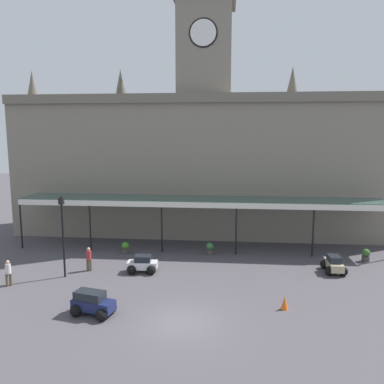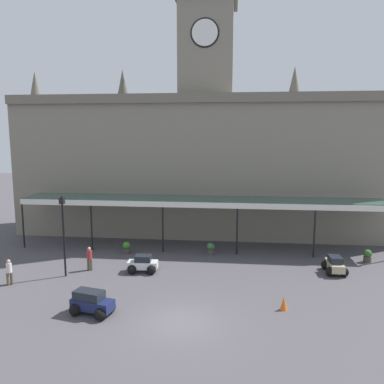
{
  "view_description": "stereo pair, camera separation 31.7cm",
  "coord_description": "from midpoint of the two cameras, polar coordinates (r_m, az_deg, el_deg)",
  "views": [
    {
      "loc": [
        2.28,
        -18.1,
        9.46
      ],
      "look_at": [
        0.0,
        5.9,
        5.81
      ],
      "focal_mm": 35.85,
      "sensor_mm": 36.0,
      "label": 1
    },
    {
      "loc": [
        2.6,
        -18.07,
        9.46
      ],
      "look_at": [
        0.0,
        5.9,
        5.81
      ],
      "focal_mm": 35.85,
      "sensor_mm": 36.0,
      "label": 2
    }
  ],
  "objects": [
    {
      "name": "planter_by_canopy",
      "position": [
        31.79,
        24.19,
        -8.55
      ],
      "size": [
        0.6,
        0.6,
        0.96
      ],
      "color": "#47423D",
      "rests_on": "ground"
    },
    {
      "name": "entrance_canopy",
      "position": [
        31.36,
        0.89,
        -1.26
      ],
      "size": [
        29.77,
        3.26,
        4.24
      ],
      "color": "#38564C",
      "rests_on": "ground"
    },
    {
      "name": "victorian_lamppost",
      "position": [
        26.69,
        -19.02,
        -5.03
      ],
      "size": [
        0.3,
        0.3,
        5.51
      ],
      "color": "black",
      "rests_on": "ground"
    },
    {
      "name": "planter_forecourt_centre",
      "position": [
        31.35,
        -10.17,
        -8.15
      ],
      "size": [
        0.6,
        0.6,
        0.96
      ],
      "color": "#47423D",
      "rests_on": "ground"
    },
    {
      "name": "car_navy_estate",
      "position": [
        21.73,
        -14.97,
        -15.85
      ],
      "size": [
        2.4,
        1.88,
        1.27
      ],
      "color": "#19214C",
      "rests_on": "ground"
    },
    {
      "name": "pedestrian_beside_cars",
      "position": [
        28.05,
        -15.42,
        -9.45
      ],
      "size": [
        0.39,
        0.34,
        1.67
      ],
      "color": "brown",
      "rests_on": "ground"
    },
    {
      "name": "pedestrian_near_entrance",
      "position": [
        27.13,
        -25.97,
        -10.65
      ],
      "size": [
        0.34,
        0.34,
        1.67
      ],
      "color": "brown",
      "rests_on": "ground"
    },
    {
      "name": "car_white_sedan",
      "position": [
        27.14,
        -7.71,
        -10.73
      ],
      "size": [
        2.09,
        1.59,
        1.19
      ],
      "color": "silver",
      "rests_on": "ground"
    },
    {
      "name": "ground_plane",
      "position": [
        20.55,
        -2.11,
        -18.78
      ],
      "size": [
        140.0,
        140.0,
        0.0
      ],
      "primitive_type": "plane",
      "color": "#4C474D"
    },
    {
      "name": "car_beige_sedan",
      "position": [
        28.58,
        20.04,
        -10.19
      ],
      "size": [
        1.54,
        2.06,
        1.19
      ],
      "color": "tan",
      "rests_on": "ground"
    },
    {
      "name": "traffic_cone",
      "position": [
        22.23,
        13.18,
        -15.76
      ],
      "size": [
        0.4,
        0.4,
        0.73
      ],
      "primitive_type": "cone",
      "color": "orange",
      "rests_on": "ground"
    },
    {
      "name": "planter_near_kerb",
      "position": [
        30.71,
        2.36,
        -8.37
      ],
      "size": [
        0.6,
        0.6,
        0.96
      ],
      "color": "#47423D",
      "rests_on": "ground"
    },
    {
      "name": "station_building",
      "position": [
        36.64,
        1.61,
        5.15
      ],
      "size": [
        35.42,
        6.93,
        22.09
      ],
      "color": "gray",
      "rests_on": "ground"
    }
  ]
}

